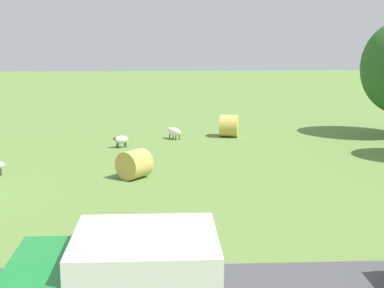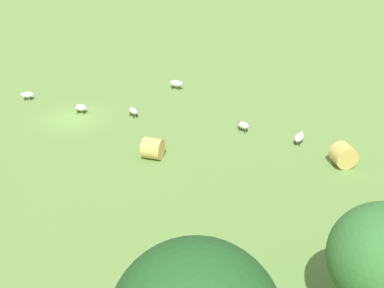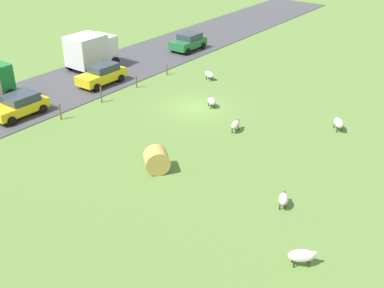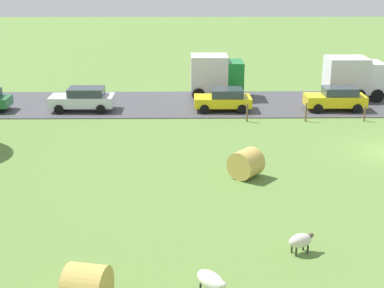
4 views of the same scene
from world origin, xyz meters
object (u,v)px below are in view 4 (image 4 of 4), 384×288
(truck_0, at_px, (353,76))
(car_1, at_px, (336,98))
(sheep_1, at_px, (301,241))
(car_4, at_px, (83,99))
(sheep_5, at_px, (211,281))
(hay_bale_0, at_px, (246,164))
(car_3, at_px, (224,99))
(truck_1, at_px, (216,75))

(truck_0, height_order, car_1, truck_0)
(sheep_1, bearing_deg, car_4, 29.04)
(sheep_5, relative_size, car_1, 0.30)
(car_4, bearing_deg, car_1, -90.39)
(hay_bale_0, xyz_separation_m, car_3, (12.77, 0.23, 0.16))
(sheep_5, xyz_separation_m, truck_0, (26.39, -11.96, 1.24))
(sheep_5, distance_m, hay_bale_0, 10.31)
(sheep_1, xyz_separation_m, truck_1, (24.26, 1.77, 1.28))
(sheep_1, relative_size, truck_0, 0.25)
(hay_bale_0, bearing_deg, truck_1, 1.95)
(truck_0, bearing_deg, sheep_5, 155.62)
(car_4, bearing_deg, truck_0, -80.20)
(truck_0, bearing_deg, car_1, 149.07)
(truck_1, xyz_separation_m, car_3, (-4.02, -0.34, -0.92))
(sheep_5, xyz_separation_m, car_1, (22.83, -9.82, 0.40))
(truck_0, distance_m, car_1, 4.24)
(sheep_1, relative_size, car_1, 0.25)
(car_1, xyz_separation_m, car_4, (0.12, 17.77, -0.01))
(truck_0, distance_m, truck_1, 10.40)
(sheep_5, height_order, car_1, car_1)
(car_1, bearing_deg, car_4, 89.61)
(truck_1, bearing_deg, hay_bale_0, -178.05)
(sheep_5, bearing_deg, car_4, 19.11)
(truck_0, xyz_separation_m, car_3, (-3.53, 10.04, -0.89))
(hay_bale_0, height_order, truck_1, truck_1)
(hay_bale_0, bearing_deg, car_4, 38.13)
(sheep_1, height_order, truck_1, truck_1)
(hay_bale_0, xyz_separation_m, car_4, (12.86, 10.09, 0.19))
(truck_0, relative_size, car_4, 0.95)
(hay_bale_0, relative_size, truck_1, 0.36)
(truck_0, xyz_separation_m, car_4, (-3.44, 19.91, -0.85))
(hay_bale_0, xyz_separation_m, truck_0, (16.30, -9.81, 1.05))
(sheep_1, relative_size, hay_bale_0, 0.76)
(car_1, height_order, car_4, car_1)
(truck_1, distance_m, car_4, 10.34)
(sheep_1, relative_size, car_3, 0.27)
(sheep_1, xyz_separation_m, car_4, (20.33, 11.29, 0.40))
(truck_1, bearing_deg, sheep_5, 176.65)
(car_3, height_order, car_4, car_4)
(hay_bale_0, xyz_separation_m, truck_1, (16.79, 0.57, 1.08))
(car_1, relative_size, car_4, 0.95)
(hay_bale_0, distance_m, truck_0, 19.05)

